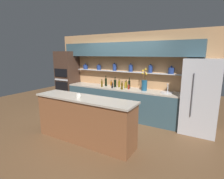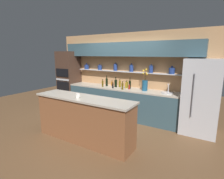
% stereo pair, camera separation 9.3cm
% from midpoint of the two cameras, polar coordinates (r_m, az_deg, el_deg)
% --- Properties ---
extents(ground_plane, '(12.00, 12.00, 0.00)m').
position_cam_midpoint_polar(ground_plane, '(4.67, -4.75, -13.25)').
color(ground_plane, brown).
extents(back_wall_unit, '(5.20, 0.44, 2.60)m').
position_cam_midpoint_polar(back_wall_unit, '(5.58, 4.05, 7.35)').
color(back_wall_unit, tan).
rests_on(back_wall_unit, ground_plane).
extents(back_counter_unit, '(3.64, 0.62, 0.92)m').
position_cam_midpoint_polar(back_counter_unit, '(5.54, 2.03, -4.13)').
color(back_counter_unit, '#334C56').
rests_on(back_counter_unit, ground_plane).
extents(island_counter, '(2.42, 0.61, 1.02)m').
position_cam_midpoint_polar(island_counter, '(4.05, -9.65, -9.53)').
color(island_counter, brown).
rests_on(island_counter, ground_plane).
extents(refrigerator, '(0.82, 0.73, 1.85)m').
position_cam_midpoint_polar(refrigerator, '(4.78, 26.32, -2.12)').
color(refrigerator, '#B7B7BC').
rests_on(refrigerator, ground_plane).
extents(oven_tower, '(0.70, 0.64, 2.04)m').
position_cam_midpoint_polar(oven_tower, '(6.71, -14.69, 3.18)').
color(oven_tower, '#3D281E').
rests_on(oven_tower, ground_plane).
extents(flower_vase, '(0.18, 0.18, 0.64)m').
position_cam_midpoint_polar(flower_vase, '(5.09, 10.00, 1.67)').
color(flower_vase, navy).
rests_on(flower_vase, back_counter_unit).
extents(sink_fixture, '(0.32, 0.32, 0.25)m').
position_cam_midpoint_polar(sink_fixture, '(4.94, 16.89, -0.81)').
color(sink_fixture, '#B7B7BC').
rests_on(sink_fixture, back_counter_unit).
extents(bottle_wine_0, '(0.07, 0.07, 0.33)m').
position_cam_midpoint_polar(bottle_wine_0, '(5.35, 5.15, 1.73)').
color(bottle_wine_0, black).
rests_on(bottle_wine_0, back_counter_unit).
extents(bottle_oil_1, '(0.06, 0.06, 0.21)m').
position_cam_midpoint_polar(bottle_oil_1, '(5.38, 3.89, 1.35)').
color(bottle_oil_1, olive).
rests_on(bottle_oil_1, back_counter_unit).
extents(bottle_sauce_2, '(0.05, 0.05, 0.19)m').
position_cam_midpoint_polar(bottle_sauce_2, '(5.37, -0.42, 1.31)').
color(bottle_sauce_2, black).
rests_on(bottle_sauce_2, back_counter_unit).
extents(bottle_oil_3, '(0.06, 0.06, 0.26)m').
position_cam_midpoint_polar(bottle_oil_3, '(5.53, 1.87, 1.86)').
color(bottle_oil_3, brown).
rests_on(bottle_oil_3, back_counter_unit).
extents(bottle_sauce_4, '(0.05, 0.05, 0.17)m').
position_cam_midpoint_polar(bottle_sauce_4, '(5.22, 4.97, 0.85)').
color(bottle_sauce_4, maroon).
rests_on(bottle_sauce_4, back_counter_unit).
extents(bottle_oil_5, '(0.06, 0.06, 0.24)m').
position_cam_midpoint_polar(bottle_oil_5, '(5.17, 2.76, 1.10)').
color(bottle_oil_5, '#47380A').
rests_on(bottle_oil_5, back_counter_unit).
extents(bottle_oil_6, '(0.07, 0.07, 0.24)m').
position_cam_midpoint_polar(bottle_oil_6, '(5.47, 4.18, 1.61)').
color(bottle_oil_6, brown).
rests_on(bottle_oil_6, back_counter_unit).
extents(bottle_oil_7, '(0.05, 0.05, 0.24)m').
position_cam_midpoint_polar(bottle_oil_7, '(5.59, -3.79, 1.89)').
color(bottle_oil_7, '#47380A').
rests_on(bottle_oil_7, back_counter_unit).
extents(bottle_wine_8, '(0.07, 0.07, 0.34)m').
position_cam_midpoint_polar(bottle_wine_8, '(5.73, -2.47, 2.48)').
color(bottle_wine_8, black).
rests_on(bottle_wine_8, back_counter_unit).
extents(bottle_wine_9, '(0.08, 0.08, 0.32)m').
position_cam_midpoint_polar(bottle_wine_9, '(5.54, 0.53, 2.05)').
color(bottle_wine_9, black).
rests_on(bottle_wine_9, back_counter_unit).
extents(bottle_sauce_10, '(0.05, 0.05, 0.17)m').
position_cam_midpoint_polar(bottle_sauce_10, '(5.77, -0.72, 1.95)').
color(bottle_sauce_10, '#9E4C0A').
rests_on(bottle_sauce_10, back_counter_unit).
extents(coffee_mug, '(0.10, 0.08, 0.09)m').
position_cam_midpoint_polar(coffee_mug, '(3.87, -11.62, -2.02)').
color(coffee_mug, silver).
rests_on(coffee_mug, island_counter).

